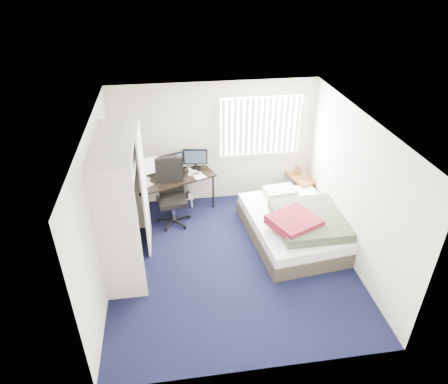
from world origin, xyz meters
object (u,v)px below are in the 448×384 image
object	(u,v)px
nightstand	(299,179)
bed	(296,225)
desk	(172,175)
office_chair	(172,198)

from	to	relation	value
nightstand	bed	size ratio (longest dim) A/B	0.36
desk	bed	distance (m)	2.57
desk	office_chair	bearing A→B (deg)	-95.41
bed	office_chair	bearing A→B (deg)	157.73
desk	office_chair	world-z (taller)	office_chair
nightstand	bed	distance (m)	1.48
desk	nightstand	xyz separation A→B (m)	(2.65, 0.09, -0.36)
nightstand	bed	bearing A→B (deg)	-109.20
office_chair	bed	world-z (taller)	office_chair
office_chair	nightstand	xyz separation A→B (m)	(2.68, 0.49, -0.06)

